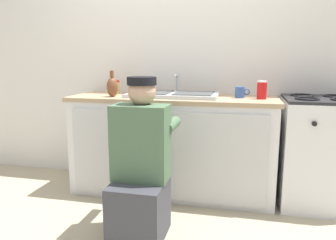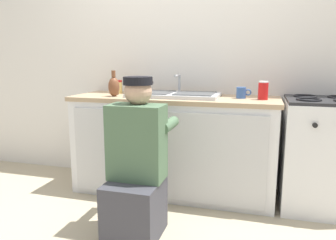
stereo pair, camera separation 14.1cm
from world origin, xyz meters
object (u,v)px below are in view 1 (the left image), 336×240
Objects in this scene: condiment_jar at (116,87)px; vase_decorative at (112,87)px; sink_double_basin at (173,94)px; coffee_mug at (240,92)px; stove_range at (317,152)px; soda_cup_red at (262,90)px; spice_bottle_pepper at (114,90)px; plumber_person at (140,171)px.

condiment_jar is 0.25m from vase_decorative.
coffee_mug is (0.59, 0.02, 0.03)m from sink_double_basin.
soda_cup_red is at bearing -177.61° from stove_range.
condiment_jar is (-1.82, 0.11, 0.50)m from stove_range.
condiment_jar reaches higher than spice_bottle_pepper.
vase_decorative is 0.14m from spice_bottle_pepper.
soda_cup_red is (-0.47, -0.02, 0.51)m from stove_range.
stove_range is 0.81m from coffee_mug.
condiment_jar is at bearing 104.70° from spice_bottle_pepper.
sink_double_basin is at bearing 85.97° from plumber_person.
soda_cup_red is (0.82, 0.78, 0.51)m from plumber_person.
condiment_jar is at bearing 175.97° from coffee_mug.
sink_double_basin is 7.62× the size of spice_bottle_pepper.
spice_bottle_pepper is at bearing -178.52° from coffee_mug.
plumber_person is 1.24m from soda_cup_red.
sink_double_basin is at bearing 0.77° from spice_bottle_pepper.
coffee_mug is at bearing 177.85° from stove_range.
condiment_jar is 1.02× the size of coffee_mug.
vase_decorative is (-0.46, 0.67, 0.52)m from plumber_person.
sink_double_basin is at bearing 14.88° from vase_decorative.
vase_decorative reaches higher than plumber_person.
vase_decorative reaches higher than sink_double_basin.
vase_decorative is 1.12m from coffee_mug.
vase_decorative is at bearing -165.12° from sink_double_basin.
plumber_person is at bearing -57.93° from spice_bottle_pepper.
stove_range is 4.01× the size of vase_decorative.
stove_range is 1.89m from condiment_jar.
stove_range is 1.52m from plumber_person.
condiment_jar is 0.84× the size of soda_cup_red.
coffee_mug is (1.17, -0.08, -0.02)m from condiment_jar.
vase_decorative is 2.19× the size of spice_bottle_pepper.
plumber_person is 1.15m from coffee_mug.
stove_range is at bearing 0.17° from spice_bottle_pepper.
plumber_person is 1.06m from spice_bottle_pepper.
vase_decorative is 1.29m from soda_cup_red.
spice_bottle_pepper is 1.32m from soda_cup_red.
plumber_person is (-1.29, -0.80, 0.00)m from stove_range.
spice_bottle_pepper is (-0.04, 0.13, -0.04)m from vase_decorative.
condiment_jar is at bearing 169.87° from sink_double_basin.
stove_range is 0.69m from soda_cup_red.
spice_bottle_pepper is 0.69× the size of soda_cup_red.
soda_cup_red is (0.76, -0.02, 0.06)m from sink_double_basin.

